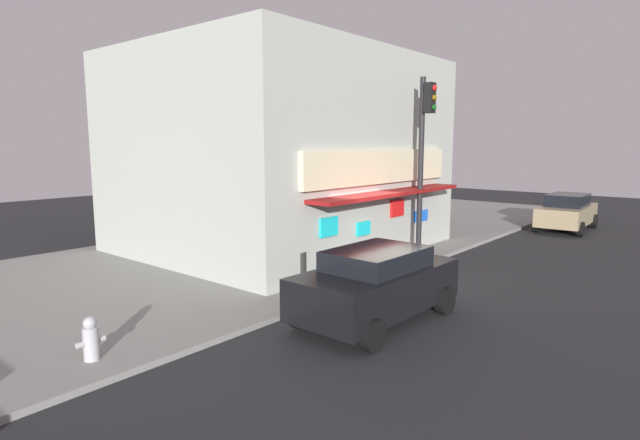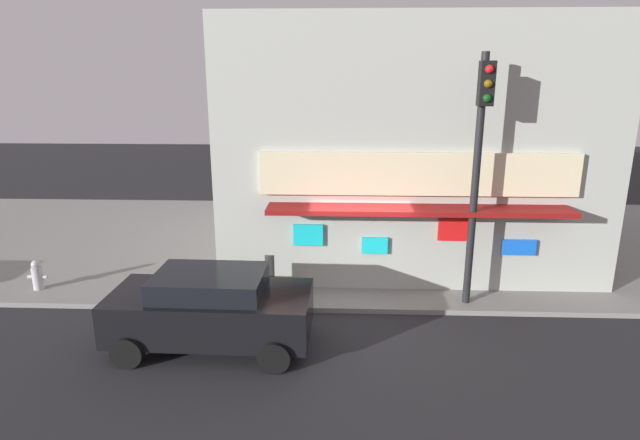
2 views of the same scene
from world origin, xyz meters
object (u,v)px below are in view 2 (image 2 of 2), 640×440
Objects in this scene: fire_hydrant at (37,275)px; trash_can at (271,268)px; traffic_light at (479,151)px; parked_car_black at (211,308)px; pedestrian at (322,248)px.

fire_hydrant is 0.89× the size of trash_can.
traffic_light is 6.05m from trash_can.
parked_car_black is (5.20, -2.54, 0.35)m from fire_hydrant.
parked_car_black is at bearing -26.02° from fire_hydrant.
parked_car_black is at bearing -122.87° from pedestrian.
fire_hydrant is at bearing -173.44° from pedestrian.
traffic_light is at bearing -2.47° from fire_hydrant.
trash_can is (6.03, 0.62, 0.06)m from fire_hydrant.
pedestrian reaches higher than parked_car_black.
trash_can is (-4.95, 1.10, -3.30)m from traffic_light.
trash_can is at bearing 167.52° from traffic_light.
pedestrian is (1.35, 0.23, 0.50)m from trash_can.
fire_hydrant is at bearing 153.98° from parked_car_black.
traffic_light is 4.74m from pedestrian.
fire_hydrant is (-10.98, 0.47, -3.37)m from traffic_light.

